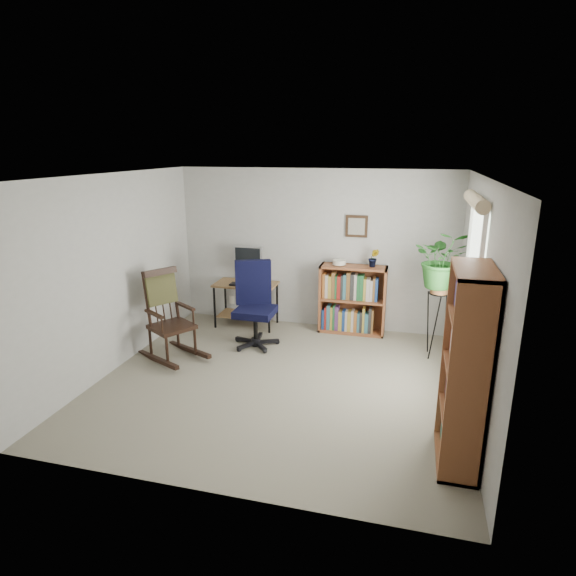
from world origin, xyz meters
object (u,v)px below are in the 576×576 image
(low_bookshelf, at_px, (352,300))
(tall_bookshelf, at_px, (465,369))
(desk, at_px, (246,304))
(rocking_chair, at_px, (171,315))
(office_chair, at_px, (255,305))

(low_bookshelf, relative_size, tall_bookshelf, 0.58)
(desk, bearing_deg, tall_bookshelf, -43.11)
(rocking_chair, xyz_separation_m, low_bookshelf, (2.17, 1.51, -0.09))
(desk, height_order, rocking_chair, rocking_chair)
(low_bookshelf, xyz_separation_m, tall_bookshelf, (1.30, -2.86, 0.37))
(desk, distance_m, low_bookshelf, 1.64)
(rocking_chair, height_order, tall_bookshelf, tall_bookshelf)
(desk, xyz_separation_m, office_chair, (0.39, -0.74, 0.26))
(office_chair, distance_m, tall_bookshelf, 3.24)
(office_chair, relative_size, low_bookshelf, 1.17)
(office_chair, height_order, rocking_chair, office_chair)
(low_bookshelf, distance_m, tall_bookshelf, 3.16)
(rocking_chair, xyz_separation_m, tall_bookshelf, (3.46, -1.35, 0.29))
(desk, xyz_separation_m, tall_bookshelf, (2.93, -2.74, 0.54))
(low_bookshelf, bearing_deg, office_chair, -145.32)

